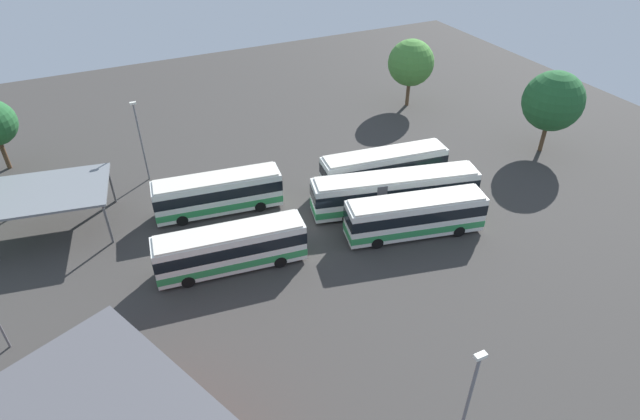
% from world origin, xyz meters
% --- Properties ---
extents(ground_plane, '(94.63, 94.63, 0.00)m').
position_xyz_m(ground_plane, '(0.00, 0.00, 0.00)').
color(ground_plane, '#383533').
extents(bus_row0_slot0, '(11.64, 3.95, 3.52)m').
position_xyz_m(bus_row0_slot0, '(-8.12, -2.74, 1.86)').
color(bus_row0_slot0, silver).
rests_on(bus_row0_slot0, ground_plane).
extents(bus_row0_slot2, '(11.32, 4.02, 3.52)m').
position_xyz_m(bus_row0_slot2, '(-6.80, 5.04, 1.86)').
color(bus_row0_slot2, silver).
rests_on(bus_row0_slot2, ground_plane).
extents(bus_row1_slot0, '(11.87, 5.05, 3.52)m').
position_xyz_m(bus_row1_slot0, '(6.93, -5.22, 1.86)').
color(bus_row1_slot0, silver).
rests_on(bus_row1_slot0, ground_plane).
extents(bus_row1_slot1, '(15.02, 5.99, 3.52)m').
position_xyz_m(bus_row1_slot1, '(7.35, -1.34, 1.86)').
color(bus_row1_slot1, silver).
rests_on(bus_row1_slot1, ground_plane).
extents(bus_row1_slot2, '(12.32, 4.08, 3.52)m').
position_xyz_m(bus_row1_slot2, '(8.66, 2.56, 1.86)').
color(bus_row1_slot2, silver).
rests_on(bus_row1_slot2, ground_plane).
extents(maintenance_shelter, '(10.24, 8.23, 3.94)m').
position_xyz_m(maintenance_shelter, '(-19.84, 8.25, 3.75)').
color(maintenance_shelter, slate).
rests_on(maintenance_shelter, ground_plane).
extents(lamp_post_near_entrance, '(0.56, 0.28, 9.54)m').
position_xyz_m(lamp_post_near_entrance, '(-2.97, -23.34, 5.19)').
color(lamp_post_near_entrance, slate).
rests_on(lamp_post_near_entrance, ground_plane).
extents(lamp_post_by_building, '(0.56, 0.28, 8.07)m').
position_xyz_m(lamp_post_by_building, '(-11.53, 13.28, 4.45)').
color(lamp_post_by_building, slate).
rests_on(lamp_post_by_building, ground_plane).
extents(tree_east_edge, '(5.53, 5.53, 8.21)m').
position_xyz_m(tree_east_edge, '(21.07, 17.29, 5.43)').
color(tree_east_edge, brown).
rests_on(tree_east_edge, ground_plane).
extents(tree_north_edge, '(6.09, 6.09, 8.70)m').
position_xyz_m(tree_north_edge, '(27.43, 1.14, 5.65)').
color(tree_north_edge, brown).
rests_on(tree_north_edge, ground_plane).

